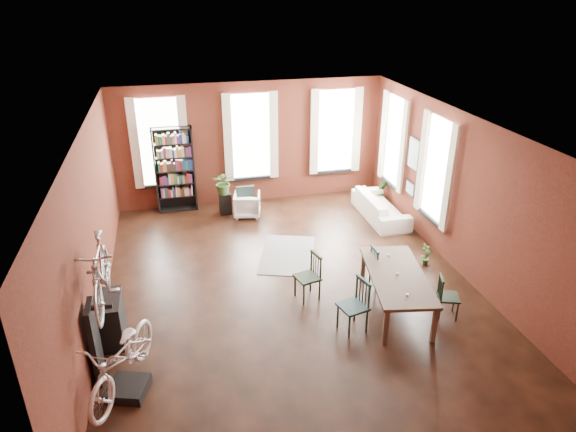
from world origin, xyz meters
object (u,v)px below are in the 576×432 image
object	(u,v)px
dining_chair_b	(307,277)
bicycle_floor	(118,332)
cream_sofa	(381,203)
dining_table	(396,292)
plant_stand	(225,203)
dining_chair_c	(448,297)
dining_chair_d	(382,267)
dining_chair_a	(353,306)
console_table	(111,319)
bookshelf	(175,170)
white_armchair	(247,204)
bike_trainer	(128,388)

from	to	relation	value
dining_chair_b	bicycle_floor	distance (m)	3.72
cream_sofa	bicycle_floor	world-z (taller)	bicycle_floor
dining_table	plant_stand	world-z (taller)	dining_table
dining_chair_c	dining_chair_d	distance (m)	1.40
dining_chair_c	plant_stand	bearing A→B (deg)	50.03
dining_chair_b	dining_chair_a	bearing A→B (deg)	9.12
dining_table	plant_stand	distance (m)	5.52
dining_table	dining_chair_b	size ratio (longest dim) A/B	2.35
console_table	plant_stand	world-z (taller)	console_table
dining_chair_d	bookshelf	bearing A→B (deg)	38.83
cream_sofa	plant_stand	world-z (taller)	cream_sofa
dining_chair_a	dining_chair_b	bearing A→B (deg)	-170.94
dining_table	dining_chair_c	distance (m)	0.92
white_armchair	bike_trainer	world-z (taller)	white_armchair
bike_trainer	dining_chair_c	bearing A→B (deg)	6.88
dining_chair_c	bicycle_floor	world-z (taller)	bicycle_floor
dining_table	white_armchair	bearing A→B (deg)	123.08
dining_table	bookshelf	xyz separation A→B (m)	(-3.67, 5.45, 0.74)
console_table	bookshelf	bearing A→B (deg)	76.17
bike_trainer	console_table	distance (m)	1.41
dining_chair_a	dining_chair_b	distance (m)	1.22
dining_chair_a	bike_trainer	xyz separation A→B (m)	(-3.68, -0.67, -0.40)
dining_chair_c	bicycle_floor	bearing A→B (deg)	115.49
cream_sofa	bike_trainer	size ratio (longest dim) A/B	3.86
bookshelf	dining_chair_a	bearing A→B (deg)	-65.29
bookshelf	bike_trainer	bearing A→B (deg)	-98.52
cream_sofa	bicycle_floor	bearing A→B (deg)	129.33
plant_stand	bookshelf	bearing A→B (deg)	156.03
dining_chair_a	console_table	size ratio (longest dim) A/B	1.19
dining_chair_d	bicycle_floor	world-z (taller)	bicycle_floor
white_armchair	cream_sofa	xyz separation A→B (m)	(3.25, -0.90, 0.07)
bookshelf	white_armchair	bearing A→B (deg)	-25.03
cream_sofa	bike_trainer	bearing A→B (deg)	129.19
dining_chair_c	white_armchair	distance (m)	5.79
dining_chair_c	bicycle_floor	size ratio (longest dim) A/B	0.42
dining_chair_c	dining_table	bearing A→B (deg)	80.92
white_armchair	bike_trainer	bearing A→B (deg)	76.87
dining_chair_d	plant_stand	bearing A→B (deg)	31.75
bicycle_floor	cream_sofa	bearing A→B (deg)	61.93
dining_table	plant_stand	bearing A→B (deg)	126.98
bike_trainer	bicycle_floor	world-z (taller)	bicycle_floor
dining_table	dining_chair_c	size ratio (longest dim) A/B	2.67
dining_chair_a	bike_trainer	bearing A→B (deg)	-94.32
white_armchair	plant_stand	world-z (taller)	white_armchair
dining_chair_c	bike_trainer	distance (m)	5.51
bookshelf	white_armchair	size ratio (longest dim) A/B	3.31
dining_table	bike_trainer	size ratio (longest dim) A/B	3.93
dining_table	dining_chair_a	xyz separation A→B (m)	(-0.97, -0.41, 0.11)
dining_chair_b	console_table	distance (m)	3.52
dining_table	console_table	size ratio (longest dim) A/B	2.65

